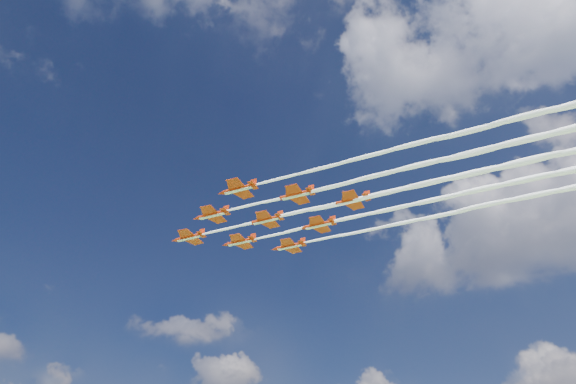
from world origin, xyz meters
name	(u,v)px	position (x,y,z in m)	size (l,w,h in m)	color
jet_lead	(364,198)	(20.40, 3.06, 83.04)	(98.39, 29.20, 2.45)	red
jet_row2_port	(403,169)	(32.99, -1.32, 83.04)	(98.39, 29.20, 2.45)	red
jet_row2_starb	(418,203)	(29.27, 13.00, 83.04)	(98.39, 29.20, 2.45)	red
jet_row3_port	(449,136)	(45.57, -5.69, 83.04)	(98.39, 29.20, 2.45)	red
jet_row3_centre	(461,176)	(41.85, 8.63, 83.04)	(98.39, 29.20, 2.45)	red
jet_row3_starb	(471,209)	(38.13, 22.95, 83.04)	(98.39, 29.20, 2.45)	red
jet_row4_port	(511,144)	(54.43, 4.26, 83.04)	(98.39, 29.20, 2.45)	red
jet_row4_starb	(517,182)	(50.71, 18.57, 83.04)	(98.39, 29.20, 2.45)	red
jet_tail	(570,151)	(63.30, 14.20, 83.04)	(98.39, 29.20, 2.45)	red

